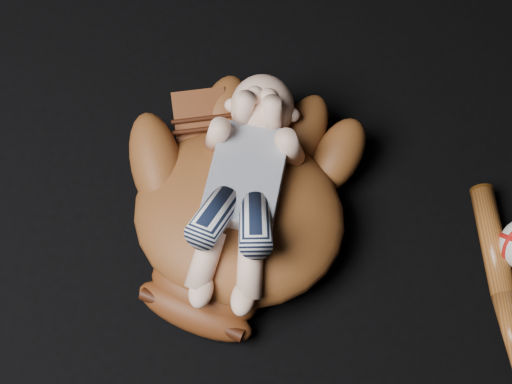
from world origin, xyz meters
TOP-DOWN VIEW (x-y plane):
  - baseball_glove at (-0.14, 0.05)m, footprint 0.56×0.59m
  - newborn_baby at (-0.13, 0.05)m, footprint 0.24×0.41m
  - baseball_bat at (0.27, -0.09)m, footprint 0.06×0.41m

SIDE VIEW (x-z plane):
  - baseball_bat at x=0.27m, z-range 0.00..0.04m
  - baseball_glove at x=-0.14m, z-range 0.00..0.15m
  - newborn_baby at x=-0.13m, z-range 0.05..0.21m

